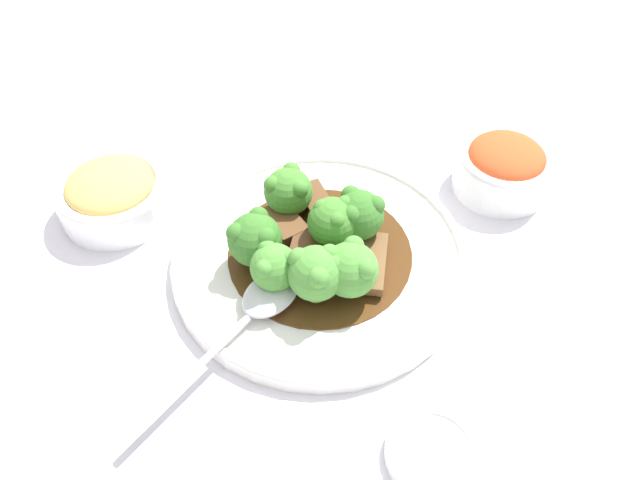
{
  "coord_description": "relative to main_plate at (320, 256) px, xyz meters",
  "views": [
    {
      "loc": [
        -0.39,
        -0.08,
        0.48
      ],
      "look_at": [
        0.0,
        0.0,
        0.03
      ],
      "focal_mm": 35.0,
      "sensor_mm": 36.0,
      "label": 1
    }
  ],
  "objects": [
    {
      "name": "broccoli_floret_4",
      "position": [
        0.03,
        -0.03,
        0.04
      ],
      "size": [
        0.05,
        0.05,
        0.06
      ],
      "color": "#8EB756",
      "rests_on": "main_plate"
    },
    {
      "name": "broccoli_floret_6",
      "position": [
        -0.04,
        -0.04,
        0.04
      ],
      "size": [
        0.05,
        0.05,
        0.05
      ],
      "color": "#7FA84C",
      "rests_on": "main_plate"
    },
    {
      "name": "main_plate",
      "position": [
        0.0,
        0.0,
        0.0
      ],
      "size": [
        0.29,
        0.29,
        0.02
      ],
      "color": "white",
      "rests_on": "ground_plane"
    },
    {
      "name": "beef_strip_1",
      "position": [
        -0.01,
        -0.05,
        0.01
      ],
      "size": [
        0.07,
        0.04,
        0.01
      ],
      "color": "brown",
      "rests_on": "main_plate"
    },
    {
      "name": "broccoli_floret_1",
      "position": [
        -0.05,
        0.03,
        0.04
      ],
      "size": [
        0.04,
        0.04,
        0.05
      ],
      "color": "#8EB756",
      "rests_on": "main_plate"
    },
    {
      "name": "side_bowl_appetizer",
      "position": [
        0.03,
        0.23,
        0.02
      ],
      "size": [
        0.12,
        0.12,
        0.05
      ],
      "color": "white",
      "rests_on": "ground_plane"
    },
    {
      "name": "broccoli_floret_5",
      "position": [
        -0.06,
        -0.01,
        0.04
      ],
      "size": [
        0.05,
        0.05,
        0.06
      ],
      "color": "#8EB756",
      "rests_on": "main_plate"
    },
    {
      "name": "serving_spoon",
      "position": [
        -0.08,
        0.04,
        0.02
      ],
      "size": [
        0.19,
        0.11,
        0.01
      ],
      "color": "silver",
      "rests_on": "main_plate"
    },
    {
      "name": "beef_strip_3",
      "position": [
        0.06,
        0.02,
        0.01
      ],
      "size": [
        0.06,
        0.05,
        0.01
      ],
      "color": "brown",
      "rests_on": "main_plate"
    },
    {
      "name": "broccoli_floret_0",
      "position": [
        -0.02,
        0.06,
        0.04
      ],
      "size": [
        0.05,
        0.05,
        0.05
      ],
      "color": "#8EB756",
      "rests_on": "main_plate"
    },
    {
      "name": "beef_strip_0",
      "position": [
        0.02,
        0.04,
        0.02
      ],
      "size": [
        0.06,
        0.06,
        0.02
      ],
      "color": "brown",
      "rests_on": "main_plate"
    },
    {
      "name": "broccoli_floret_3",
      "position": [
        0.05,
        0.04,
        0.04
      ],
      "size": [
        0.05,
        0.05,
        0.05
      ],
      "color": "#7FA84C",
      "rests_on": "main_plate"
    },
    {
      "name": "ground_plane",
      "position": [
        0.0,
        0.0,
        -0.01
      ],
      "size": [
        4.0,
        4.0,
        0.0
      ],
      "primitive_type": "plane",
      "color": "silver"
    },
    {
      "name": "sauce_dish",
      "position": [
        -0.18,
        -0.13,
        -0.0
      ],
      "size": [
        0.07,
        0.07,
        0.01
      ],
      "color": "white",
      "rests_on": "ground_plane"
    },
    {
      "name": "beef_strip_2",
      "position": [
        -0.02,
        0.01,
        0.02
      ],
      "size": [
        0.07,
        0.03,
        0.01
      ],
      "color": "#56331E",
      "rests_on": "main_plate"
    },
    {
      "name": "broccoli_floret_2",
      "position": [
        0.01,
        -0.01,
        0.04
      ],
      "size": [
        0.05,
        0.05,
        0.06
      ],
      "color": "#8EB756",
      "rests_on": "main_plate"
    },
    {
      "name": "side_bowl_kimchi",
      "position": [
        0.15,
        -0.17,
        0.02
      ],
      "size": [
        0.1,
        0.1,
        0.06
      ],
      "color": "white",
      "rests_on": "ground_plane"
    }
  ]
}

